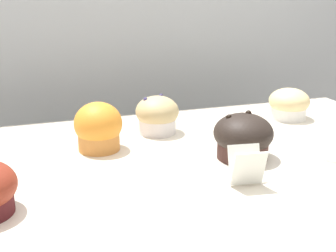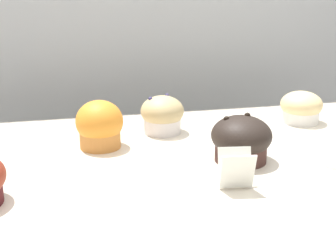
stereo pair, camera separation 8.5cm
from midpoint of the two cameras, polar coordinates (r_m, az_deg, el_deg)
name	(u,v)px [view 2 (the right image)]	position (r m, az deg, el deg)	size (l,w,h in m)	color
wall_back	(137,97)	(1.37, -2.03, 3.58)	(3.20, 0.10, 1.80)	#B2B7BC
muffin_front_center	(241,140)	(0.82, 11.89, -1.69)	(0.10, 0.10, 0.08)	#412723
muffin_back_left	(301,107)	(1.07, 18.15, 2.13)	(0.09, 0.09, 0.07)	white
muffin_back_right	(100,126)	(0.87, -5.57, 0.00)	(0.09, 0.09, 0.09)	#CD803A
muffin_front_left	(162,115)	(0.95, 1.87, 1.33)	(0.09, 0.09, 0.08)	silver
price_card	(236,169)	(0.71, 11.76, -5.25)	(0.06, 0.05, 0.06)	white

